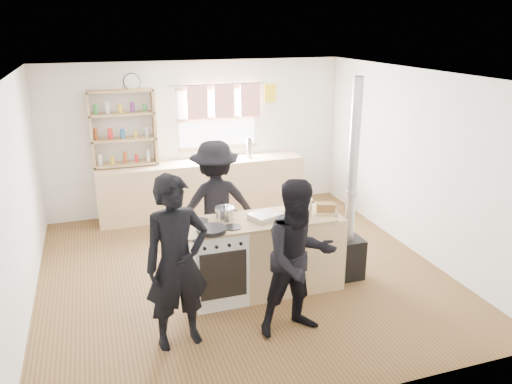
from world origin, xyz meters
TOP-DOWN VIEW (x-y plane):
  - ground at (0.00, 0.00)m, footprint 5.00×5.00m
  - back_counter at (0.00, 2.22)m, footprint 3.40×0.55m
  - shelving_unit at (-1.20, 2.34)m, footprint 1.00×0.28m
  - thermos at (0.82, 2.22)m, footprint 0.10×0.10m
  - cooking_island at (0.14, -0.55)m, footprint 1.97×0.64m
  - skillet_greens at (-0.54, -0.75)m, footprint 0.45×0.45m
  - roast_tray at (0.12, -0.58)m, footprint 0.39×0.36m
  - stockpot_stove at (-0.32, -0.46)m, footprint 0.22×0.22m
  - stockpot_counter at (0.54, -0.58)m, footprint 0.31×0.31m
  - bread_board at (0.87, -0.61)m, footprint 0.33×0.28m
  - flue_heater at (1.24, -0.55)m, footprint 0.35×0.35m
  - person_near_left at (-1.01, -1.26)m, footprint 0.70×0.51m
  - person_near_right at (0.18, -1.44)m, footprint 0.83×0.66m
  - person_far at (-0.24, 0.31)m, footprint 1.09×0.62m

SIDE VIEW (x-z plane):
  - ground at x=0.00m, z-range -0.01..0.00m
  - back_counter at x=0.00m, z-range 0.00..0.90m
  - cooking_island at x=0.14m, z-range 0.00..0.93m
  - flue_heater at x=1.24m, z-range -0.60..1.90m
  - person_near_right at x=0.18m, z-range 0.00..1.65m
  - person_far at x=-0.24m, z-range 0.00..1.68m
  - person_near_left at x=-1.01m, z-range 0.00..1.76m
  - skillet_greens at x=-0.54m, z-range 0.93..0.98m
  - roast_tray at x=0.12m, z-range 0.93..1.00m
  - bread_board at x=0.87m, z-range 0.92..1.04m
  - stockpot_stove at x=-0.32m, z-range 0.92..1.10m
  - stockpot_counter at x=0.54m, z-range 0.92..1.15m
  - thermos at x=0.82m, z-range 0.90..1.23m
  - shelving_unit at x=-1.20m, z-range 0.91..2.11m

